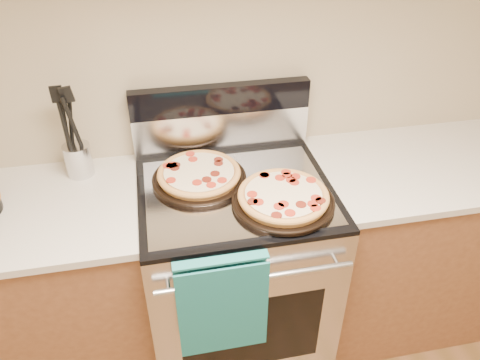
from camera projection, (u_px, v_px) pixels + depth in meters
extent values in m
plane|color=tan|center=(218.00, 51.00, 1.88)|extent=(4.00, 0.00, 4.00)
cube|color=#B7B7BC|center=(236.00, 272.00, 2.11)|extent=(0.76, 0.68, 0.90)
cube|color=black|center=(252.00, 333.00, 1.84)|extent=(0.56, 0.01, 0.40)
cube|color=black|center=(235.00, 190.00, 1.85)|extent=(0.76, 0.68, 0.02)
cube|color=silver|center=(222.00, 130.00, 2.04)|extent=(0.76, 0.06, 0.18)
cube|color=black|center=(221.00, 99.00, 1.95)|extent=(0.76, 0.06, 0.12)
cylinder|color=silver|center=(256.00, 279.00, 1.61)|extent=(0.70, 0.03, 0.03)
cube|color=gray|center=(237.00, 192.00, 1.82)|extent=(0.70, 0.55, 0.01)
cube|color=brown|center=(33.00, 299.00, 2.00)|extent=(1.00, 0.62, 0.88)
cube|color=beige|center=(1.00, 216.00, 1.74)|extent=(1.02, 0.64, 0.03)
cube|color=brown|center=(411.00, 243.00, 2.28)|extent=(1.00, 0.62, 0.88)
cube|color=beige|center=(433.00, 165.00, 2.02)|extent=(1.02, 0.64, 0.03)
cylinder|color=silver|center=(79.00, 160.00, 1.90)|extent=(0.14, 0.14, 0.14)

